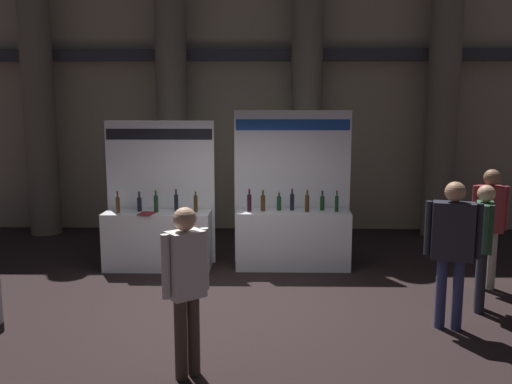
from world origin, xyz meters
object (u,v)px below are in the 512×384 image
Objects in this scene: visitor_1 at (452,240)px; visitor_4 at (186,278)px; visitor_2 at (489,218)px; visitor_0 at (483,237)px; exhibitor_booth_0 at (159,232)px; exhibitor_booth_1 at (292,230)px.

visitor_1 is 3.21m from visitor_4.
visitor_0 is at bearing -111.72° from visitor_2.
exhibitor_booth_1 is at bearing 2.55° from exhibitor_booth_0.
exhibitor_booth_1 reaches higher than visitor_0.
visitor_0 is 0.98m from visitor_2.
exhibitor_booth_1 is 1.56× the size of visitor_0.
visitor_2 is at bearing -108.74° from visitor_1.
visitor_4 reaches higher than visitor_0.
visitor_1 reaches higher than visitor_4.
visitor_1 is 1.05× the size of visitor_4.
visitor_2 is at bearing 173.87° from visitor_0.
visitor_4 is at bearing -43.05° from visitor_0.
exhibitor_booth_0 is 2.23m from exhibitor_booth_1.
visitor_1 is at bearing -55.12° from exhibitor_booth_1.
visitor_0 is (4.59, -1.83, 0.39)m from exhibitor_booth_0.
visitor_1 is at bearing -25.61° from visitor_0.
exhibitor_booth_1 is 3.95m from visitor_4.
visitor_0 is 0.93× the size of visitor_1.
visitor_0 is 0.98× the size of visitor_4.
exhibitor_booth_1 is 1.47× the size of visitor_2.
visitor_4 is (-2.96, -1.22, -0.08)m from visitor_1.
visitor_0 is 0.85m from visitor_1.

